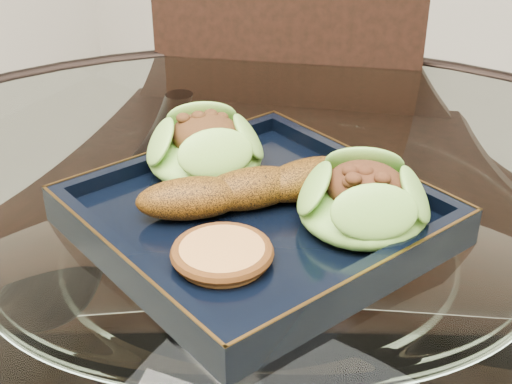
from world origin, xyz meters
The scene contains 6 objects.
dining_chair centered at (-0.18, 0.36, 0.52)m, with size 0.52×0.52×0.93m.
navy_plate centered at (-0.03, 0.04, 0.77)m, with size 0.27×0.27×0.02m, color black.
lettuce_wrap_left centered at (-0.11, 0.09, 0.80)m, with size 0.11×0.11×0.04m, color #6AA22F.
lettuce_wrap_right centered at (0.06, 0.07, 0.80)m, with size 0.11×0.11×0.04m, color #579C2D.
roasted_plantain centered at (-0.04, 0.05, 0.80)m, with size 0.19×0.04×0.04m, color #683A0B.
crumb_patty centered at (-0.01, -0.04, 0.79)m, with size 0.07×0.07×0.01m, color #C98B43.
Camera 1 is at (0.24, -0.42, 1.10)m, focal length 50.00 mm.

